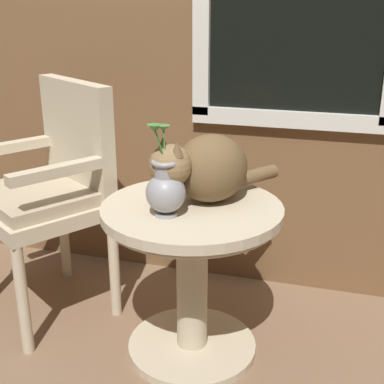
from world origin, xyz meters
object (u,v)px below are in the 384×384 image
at_px(wicker_side_table, 192,253).
at_px(pewter_vase_with_ivy, 165,187).
at_px(cat, 206,168).
at_px(wicker_chair, 52,184).

relative_size(wicker_side_table, pewter_vase_with_ivy, 2.04).
xyz_separation_m(wicker_side_table, cat, (0.04, 0.05, 0.31)).
bearing_deg(wicker_side_table, wicker_chair, 166.57).
bearing_deg(wicker_chair, pewter_vase_with_ivy, -24.09).
height_order(wicker_chair, cat, wicker_chair).
height_order(wicker_chair, pewter_vase_with_ivy, wicker_chair).
xyz_separation_m(cat, pewter_vase_with_ivy, (-0.09, -0.16, -0.03)).
xyz_separation_m(wicker_chair, cat, (0.67, -0.10, 0.16)).
relative_size(wicker_side_table, cat, 1.33).
distance_m(wicker_side_table, wicker_chair, 0.67).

